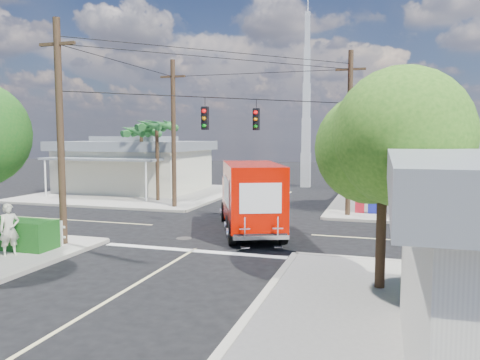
% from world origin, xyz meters
% --- Properties ---
extents(ground, '(120.00, 120.00, 0.00)m').
position_xyz_m(ground, '(0.00, 0.00, 0.00)').
color(ground, black).
rests_on(ground, ground).
extents(sidewalk_ne, '(14.12, 14.12, 0.14)m').
position_xyz_m(sidewalk_ne, '(10.88, 10.88, 0.07)').
color(sidewalk_ne, gray).
rests_on(sidewalk_ne, ground).
extents(sidewalk_nw, '(14.12, 14.12, 0.14)m').
position_xyz_m(sidewalk_nw, '(-10.88, 10.88, 0.07)').
color(sidewalk_nw, gray).
rests_on(sidewalk_nw, ground).
extents(road_markings, '(32.00, 32.00, 0.01)m').
position_xyz_m(road_markings, '(0.00, -1.47, 0.01)').
color(road_markings, beige).
rests_on(road_markings, ground).
extents(building_ne, '(11.80, 10.20, 4.50)m').
position_xyz_m(building_ne, '(12.50, 11.97, 2.32)').
color(building_ne, silver).
rests_on(building_ne, sidewalk_ne).
extents(building_nw, '(10.80, 10.20, 4.30)m').
position_xyz_m(building_nw, '(-12.00, 12.46, 2.22)').
color(building_nw, beige).
rests_on(building_nw, sidewalk_nw).
extents(radio_tower, '(0.80, 0.80, 17.00)m').
position_xyz_m(radio_tower, '(0.50, 20.00, 5.64)').
color(radio_tower, silver).
rests_on(radio_tower, ground).
extents(tree_ne_front, '(4.21, 4.14, 6.66)m').
position_xyz_m(tree_ne_front, '(7.21, 6.76, 4.77)').
color(tree_ne_front, '#422D1C').
rests_on(tree_ne_front, sidewalk_ne).
extents(tree_ne_back, '(3.77, 3.66, 5.82)m').
position_xyz_m(tree_ne_back, '(9.81, 8.96, 4.19)').
color(tree_ne_back, '#422D1C').
rests_on(tree_ne_back, sidewalk_ne).
extents(tree_se, '(3.67, 3.54, 5.62)m').
position_xyz_m(tree_se, '(7.01, -7.24, 4.04)').
color(tree_se, '#422D1C').
rests_on(tree_se, sidewalk_se).
extents(palm_nw_front, '(3.01, 3.08, 5.59)m').
position_xyz_m(palm_nw_front, '(-7.50, 7.50, 5.04)').
color(palm_nw_front, '#422D1C').
rests_on(palm_nw_front, sidewalk_nw).
extents(palm_nw_back, '(3.01, 3.08, 5.19)m').
position_xyz_m(palm_nw_back, '(-9.50, 9.00, 4.67)').
color(palm_nw_back, '#422D1C').
rests_on(palm_nw_back, sidewalk_nw).
extents(utility_poles, '(12.00, 10.68, 9.00)m').
position_xyz_m(utility_poles, '(-1.58, 1.60, 4.67)').
color(utility_poles, '#473321').
rests_on(utility_poles, ground).
extents(picket_fence, '(5.94, 0.06, 1.00)m').
position_xyz_m(picket_fence, '(-7.80, -5.60, 0.68)').
color(picket_fence, silver).
rests_on(picket_fence, sidewalk_sw).
extents(vending_boxes, '(1.90, 0.50, 1.10)m').
position_xyz_m(vending_boxes, '(6.50, 6.20, 0.69)').
color(vending_boxes, '#B41523').
rests_on(vending_boxes, sidewalk_ne).
extents(delivery_truck, '(4.84, 7.71, 3.22)m').
position_xyz_m(delivery_truck, '(1.19, -0.20, 1.64)').
color(delivery_truck, black).
rests_on(delivery_truck, ground).
extents(pedestrian, '(0.76, 0.83, 1.89)m').
position_xyz_m(pedestrian, '(-5.82, -7.38, 1.08)').
color(pedestrian, beige).
rests_on(pedestrian, sidewalk_sw).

